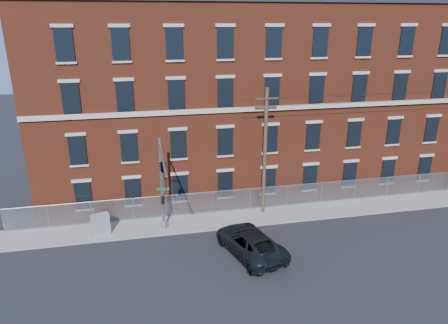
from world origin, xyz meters
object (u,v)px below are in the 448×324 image
at_px(traffic_signal_mast, 163,173).
at_px(utility_pole_near, 265,150).
at_px(pickup_truck, 250,242).
at_px(utility_cabinet, 101,224).

bearing_deg(traffic_signal_mast, utility_pole_near, 23.14).
distance_m(traffic_signal_mast, pickup_truck, 7.38).
xyz_separation_m(pickup_truck, utility_cabinet, (-9.90, 4.47, 0.07)).
bearing_deg(utility_pole_near, pickup_truck, -115.11).
height_order(traffic_signal_mast, pickup_truck, traffic_signal_mast).
xyz_separation_m(utility_pole_near, pickup_truck, (-2.61, -5.58, -4.51)).
distance_m(traffic_signal_mast, utility_pole_near, 8.70).
relative_size(traffic_signal_mast, pickup_truck, 1.17).
relative_size(traffic_signal_mast, utility_cabinet, 4.48).
bearing_deg(pickup_truck, utility_pole_near, -131.51).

